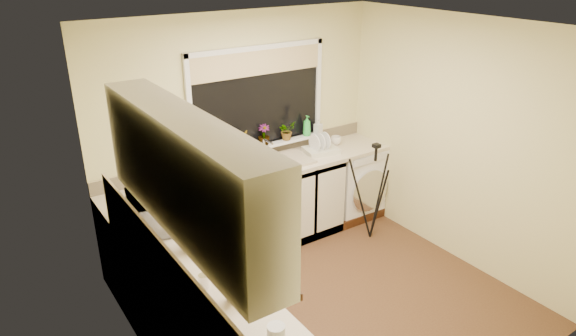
{
  "coord_description": "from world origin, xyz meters",
  "views": [
    {
      "loc": [
        -2.45,
        -3.0,
        2.98
      ],
      "look_at": [
        -0.05,
        0.55,
        1.15
      ],
      "focal_mm": 32.01,
      "sensor_mm": 36.0,
      "label": 1
    }
  ],
  "objects": [
    {
      "name": "steel_jar",
      "position": [
        -1.33,
        -0.34,
        0.95
      ],
      "size": [
        0.07,
        0.07,
        0.1
      ],
      "primitive_type": "cylinder",
      "color": "silver",
      "rests_on": "worktop_left"
    },
    {
      "name": "sink",
      "position": [
        0.2,
        1.2,
        0.91
      ],
      "size": [
        0.82,
        0.46,
        0.03
      ],
      "primitive_type": "cube",
      "color": "tan",
      "rests_on": "worktop_back"
    },
    {
      "name": "plant_d",
      "position": [
        0.52,
        1.42,
        1.15
      ],
      "size": [
        0.22,
        0.2,
        0.21
      ],
      "primitive_type": "imported",
      "rotation": [
        0.0,
        0.0,
        0.21
      ],
      "color": "#999999",
      "rests_on": "windowsill"
    },
    {
      "name": "cup_back",
      "position": [
        1.13,
        1.3,
        0.95
      ],
      "size": [
        0.14,
        0.14,
        0.1
      ],
      "primitive_type": "imported",
      "rotation": [
        0.0,
        0.0,
        0.14
      ],
      "color": "white",
      "rests_on": "worktop_back"
    },
    {
      "name": "soap_bottle_green",
      "position": [
        0.78,
        1.4,
        1.17
      ],
      "size": [
        0.09,
        0.1,
        0.23
      ],
      "primitive_type": "imported",
      "rotation": [
        0.0,
        0.0,
        -0.06
      ],
      "color": "green",
      "rests_on": "windowsill"
    },
    {
      "name": "laptop",
      "position": [
        -0.68,
        1.19,
        0.96
      ],
      "size": [
        0.42,
        0.42,
        0.22
      ],
      "rotation": [
        0.0,
        0.0,
        -0.4
      ],
      "color": "#A5A6AD",
      "rests_on": "worktop_back"
    },
    {
      "name": "window_glass",
      "position": [
        0.2,
        1.49,
        1.55
      ],
      "size": [
        1.5,
        0.02,
        1.0
      ],
      "primitive_type": "cube",
      "color": "black",
      "rests_on": "wall_back"
    },
    {
      "name": "wall_front",
      "position": [
        0.0,
        -1.5,
        1.23
      ],
      "size": [
        3.2,
        0.0,
        3.2
      ],
      "primitive_type": "plane",
      "rotation": [
        -1.57,
        0.0,
        0.0
      ],
      "color": "beige",
      "rests_on": "ground"
    },
    {
      "name": "wall_left",
      "position": [
        -1.6,
        0.0,
        1.23
      ],
      "size": [
        0.0,
        3.0,
        3.0
      ],
      "primitive_type": "plane",
      "rotation": [
        1.57,
        0.0,
        1.57
      ],
      "color": "beige",
      "rests_on": "ground"
    },
    {
      "name": "upper_cabinet",
      "position": [
        -1.44,
        -0.45,
        1.8
      ],
      "size": [
        0.28,
        1.9,
        0.7
      ],
      "primitive_type": "cube",
      "color": "silver",
      "rests_on": "wall_left"
    },
    {
      "name": "floor",
      "position": [
        0.0,
        0.0,
        0.0
      ],
      "size": [
        3.2,
        3.2,
        0.0
      ],
      "primitive_type": "plane",
      "color": "brown",
      "rests_on": "ground"
    },
    {
      "name": "plant_b",
      "position": [
        -0.05,
        1.4,
        1.16
      ],
      "size": [
        0.13,
        0.1,
        0.22
      ],
      "primitive_type": "imported",
      "rotation": [
        0.0,
        0.0,
        0.06
      ],
      "color": "#999999",
      "rests_on": "windowsill"
    },
    {
      "name": "dish_rack",
      "position": [
        0.83,
        1.19,
        0.93
      ],
      "size": [
        0.41,
        0.34,
        0.05
      ],
      "primitive_type": "cube",
      "rotation": [
        0.0,
        0.0,
        -0.19
      ],
      "color": "beige",
      "rests_on": "worktop_back"
    },
    {
      "name": "soap_bottle_clear",
      "position": [
        0.93,
        1.39,
        1.13
      ],
      "size": [
        0.09,
        0.09,
        0.17
      ],
      "primitive_type": "imported",
      "rotation": [
        0.0,
        0.0,
        0.25
      ],
      "color": "#999999",
      "rests_on": "windowsill"
    },
    {
      "name": "faucet",
      "position": [
        0.2,
        1.38,
        1.02
      ],
      "size": [
        0.03,
        0.03,
        0.24
      ],
      "primitive_type": "cylinder",
      "color": "silver",
      "rests_on": "worktop_back"
    },
    {
      "name": "plant_c",
      "position": [
        0.22,
        1.42,
        1.16
      ],
      "size": [
        0.16,
        0.16,
        0.22
      ],
      "primitive_type": "imported",
      "rotation": [
        0.0,
        0.0,
        -0.4
      ],
      "color": "#999999",
      "rests_on": "windowsill"
    },
    {
      "name": "worktop_left",
      "position": [
        -1.3,
        -0.3,
        0.88
      ],
      "size": [
        0.6,
        2.4,
        0.04
      ],
      "primitive_type": "cube",
      "color": "beige",
      "rests_on": "base_cabinet_left"
    },
    {
      "name": "windowsill",
      "position": [
        0.2,
        1.43,
        1.04
      ],
      "size": [
        1.6,
        0.14,
        0.03
      ],
      "primitive_type": "cube",
      "color": "white",
      "rests_on": "wall_back"
    },
    {
      "name": "window_blind",
      "position": [
        0.2,
        1.46,
        1.92
      ],
      "size": [
        1.5,
        0.02,
        0.25
      ],
      "primitive_type": "cube",
      "color": "tan",
      "rests_on": "wall_back"
    },
    {
      "name": "splashback_back",
      "position": [
        0.0,
        1.49,
        0.97
      ],
      "size": [
        3.2,
        0.02,
        0.14
      ],
      "primitive_type": "cube",
      "color": "beige",
      "rests_on": "wall_back"
    },
    {
      "name": "ceiling",
      "position": [
        0.0,
        0.0,
        2.45
      ],
      "size": [
        3.2,
        3.2,
        0.0
      ],
      "primitive_type": "plane",
      "rotation": [
        3.14,
        0.0,
        0.0
      ],
      "color": "white",
      "rests_on": "ground"
    },
    {
      "name": "wall_back",
      "position": [
        0.0,
        1.5,
        1.23
      ],
      "size": [
        3.2,
        0.0,
        3.2
      ],
      "primitive_type": "plane",
      "rotation": [
        1.57,
        0.0,
        0.0
      ],
      "color": "beige",
      "rests_on": "ground"
    },
    {
      "name": "washing_machine",
      "position": [
        1.32,
        1.21,
        0.44
      ],
      "size": [
        0.63,
        0.61,
        0.87
      ],
      "primitive_type": "cube",
      "rotation": [
        0.0,
        0.0,
        -0.03
      ],
      "color": "white",
      "rests_on": "floor"
    },
    {
      "name": "plant_a",
      "position": [
        -0.36,
        1.4,
        1.18
      ],
      "size": [
        0.15,
        0.12,
        0.26
      ],
      "primitive_type": "imported",
      "rotation": [
        0.0,
        0.0,
        0.18
      ],
      "color": "#999999",
      "rests_on": "windowsill"
    },
    {
      "name": "cup_left",
      "position": [
        -1.24,
        -0.56,
        0.95
      ],
      "size": [
        0.11,
        0.11,
        0.1
      ],
      "primitive_type": "imported",
      "rotation": [
        0.0,
        0.0,
        0.04
      ],
      "color": "beige",
      "rests_on": "worktop_left"
    },
    {
      "name": "tripod",
      "position": [
        1.12,
        0.63,
        0.56
      ],
      "size": [
        0.67,
        0.67,
        1.11
      ],
      "primitive_type": null,
      "rotation": [
        0.0,
        0.0,
        0.27
      ],
      "color": "black",
      "rests_on": "floor"
    },
    {
      "name": "splashback_left",
      "position": [
        -1.59,
        -0.3,
        1.12
      ],
      "size": [
        0.02,
        2.4,
        0.45
      ],
      "primitive_type": "cube",
      "color": "beige",
      "rests_on": "wall_left"
    },
    {
      "name": "base_cabinet_back",
      "position": [
        -0.33,
        1.2,
        0.43
      ],
      "size": [
        2.55,
        0.6,
        0.86
      ],
      "primitive_type": "cube",
      "color": "silver",
      "rests_on": "floor"
    },
    {
      "name": "worktop_back",
      "position": [
        0.0,
        1.2,
        0.88
      ],
      "size": [
        3.2,
        0.6,
        0.04
      ],
      "primitive_type": "cube",
      "color": "beige",
      "rests_on": "base_cabinet_back"
    },
    {
      "name": "microwave",
      "position": [
        -1.32,
        0.63,
        1.04
      ],
      "size": [
        0.43,
        0.56,
        0.28
      ],
      "primitive_type": "imported",
      "rotation": [
        0.0,
        0.0,
        1.36
      ],
      "color": "white",
      "rests_on": "worktop_left"
    },
    {
      "name": "wall_right",
      "position": [
        1.6,
        0.0,
        1.23
      ],
      "size": [
        0.0,
        3.0,
        3.0
      ],
      "primitive_type": "plane",
      "rotation": [
        1.57,
        0.0,
        -1.57
      ],
      "color": "beige",
      "rests_on": "ground"
    },
    {
      "name": "kettle",
      "position": [
        -1.19,
        0.14,
        1.0
      ],
      "size": [
        0.16,
        0.16,
        0.21
      ],
      "primitive_type": "cylinder",
      "color": "white",
      "rests_on": "worktop_left"
    }
  ]
}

